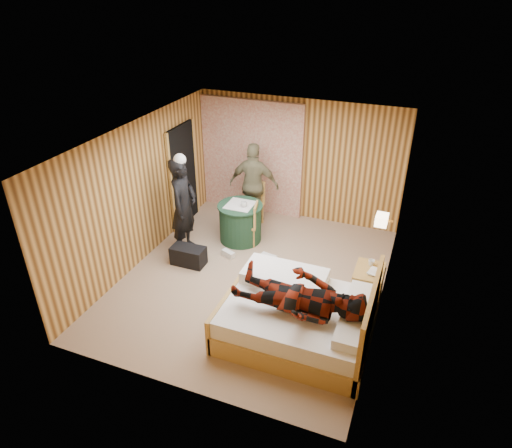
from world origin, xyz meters
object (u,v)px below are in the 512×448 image
at_px(chair_far, 253,200).
at_px(duffel_bag, 188,256).
at_px(wall_lamp, 382,220).
at_px(man_on_bed, 300,289).
at_px(round_table, 240,222).
at_px(man_at_table, 254,185).
at_px(chair_near, 251,221).
at_px(bed, 300,317).
at_px(nightstand, 367,285).
at_px(woman_standing, 184,206).

xyz_separation_m(chair_far, duffel_bag, (-0.53, -1.80, -0.37)).
bearing_deg(wall_lamp, man_on_bed, -114.26).
bearing_deg(round_table, wall_lamp, -14.29).
relative_size(chair_far, man_at_table, 0.54).
xyz_separation_m(wall_lamp, chair_near, (-2.40, 0.62, -0.81)).
bearing_deg(man_on_bed, wall_lamp, 65.74).
bearing_deg(bed, chair_near, 127.21).
distance_m(chair_far, man_at_table, 0.32).
distance_m(duffel_bag, man_on_bed, 2.83).
bearing_deg(nightstand, man_on_bed, -118.13).
bearing_deg(chair_near, bed, 24.30).
relative_size(bed, duffel_bag, 3.44).
relative_size(chair_far, chair_near, 1.11).
bearing_deg(man_at_table, round_table, 84.39).
bearing_deg(round_table, man_at_table, 90.00).
height_order(round_table, chair_far, chair_far).
distance_m(round_table, chair_far, 0.70).
distance_m(wall_lamp, chair_near, 2.60).
bearing_deg(chair_near, woman_standing, -70.83).
xyz_separation_m(woman_standing, man_at_table, (0.79, 1.42, -0.05)).
xyz_separation_m(wall_lamp, woman_standing, (-3.43, -0.03, -0.39)).
bearing_deg(chair_far, bed, -58.86).
xyz_separation_m(round_table, chair_far, (-0.00, 0.68, 0.16)).
xyz_separation_m(bed, duffel_bag, (-2.37, 1.04, -0.15)).
bearing_deg(man_on_bed, woman_standing, 147.64).
bearing_deg(duffel_bag, chair_near, 53.50).
distance_m(nightstand, duffel_bag, 3.13).
height_order(duffel_bag, man_on_bed, man_on_bed).
xyz_separation_m(nightstand, man_at_table, (-2.59, 1.74, 0.55)).
height_order(wall_lamp, woman_standing, woman_standing).
bearing_deg(bed, round_table, 130.36).
height_order(chair_far, man_at_table, man_at_table).
bearing_deg(chair_near, chair_far, -174.86).
height_order(round_table, chair_near, chair_near).
distance_m(round_table, woman_standing, 1.19).
height_order(bed, woman_standing, woman_standing).
xyz_separation_m(chair_far, woman_standing, (-0.79, -1.38, 0.37)).
bearing_deg(duffel_bag, round_table, 63.99).
distance_m(chair_near, man_on_bed, 2.88).
bearing_deg(man_on_bed, chair_far, 121.29).
bearing_deg(chair_far, woman_standing, -121.55).
distance_m(bed, woman_standing, 3.06).
bearing_deg(bed, nightstand, 56.29).
relative_size(round_table, chair_near, 1.02).
height_order(nightstand, woman_standing, woman_standing).
height_order(bed, man_on_bed, man_on_bed).
bearing_deg(duffel_bag, nightstand, 1.28).
bearing_deg(man_on_bed, man_at_table, 120.94).
relative_size(chair_near, woman_standing, 0.46).
relative_size(wall_lamp, man_on_bed, 0.15).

